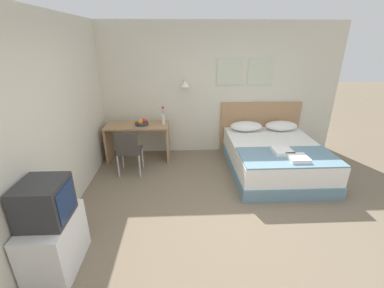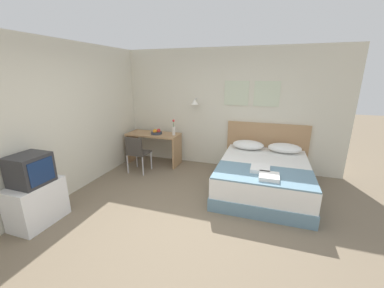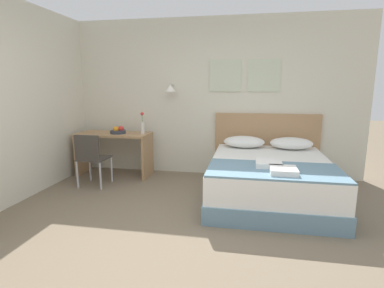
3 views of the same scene
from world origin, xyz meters
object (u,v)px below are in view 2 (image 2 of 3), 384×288
(desk_chair, at_px, (137,152))
(folded_towel_near_foot, at_px, (260,169))
(pillow_left, at_px, (248,145))
(television, at_px, (30,170))
(desk, at_px, (154,142))
(flower_vase, at_px, (174,129))
(throw_blanket, at_px, (263,175))
(fruit_bowl, at_px, (157,132))
(headboard, at_px, (266,147))
(tv_stand, at_px, (37,203))
(pillow_right, at_px, (285,148))
(folded_towel_mid_bed, at_px, (269,176))
(bed, at_px, (263,177))

(desk_chair, bearing_deg, folded_towel_near_foot, -9.87)
(pillow_left, height_order, television, television)
(folded_towel_near_foot, xyz_separation_m, desk, (-2.52, 1.12, -0.09))
(flower_vase, bearing_deg, desk_chair, -130.95)
(throw_blanket, xyz_separation_m, television, (-3.05, -1.46, 0.27))
(desk_chair, relative_size, fruit_bowl, 3.18)
(headboard, bearing_deg, folded_towel_near_foot, -92.10)
(desk_chair, distance_m, flower_vase, 0.98)
(throw_blanket, distance_m, desk, 2.86)
(tv_stand, relative_size, television, 1.54)
(folded_towel_near_foot, distance_m, flower_vase, 2.31)
(pillow_right, distance_m, desk_chair, 3.10)
(folded_towel_mid_bed, height_order, tv_stand, folded_towel_mid_bed)
(desk_chair, bearing_deg, pillow_left, 17.84)
(pillow_right, height_order, folded_towel_mid_bed, pillow_right)
(headboard, relative_size, throw_blanket, 1.11)
(flower_vase, bearing_deg, bed, -18.61)
(desk, distance_m, fruit_bowl, 0.29)
(pillow_right, relative_size, desk, 0.52)
(bed, relative_size, pillow_right, 3.07)
(flower_vase, bearing_deg, folded_towel_near_foot, -29.48)
(folded_towel_near_foot, height_order, television, television)
(pillow_right, distance_m, tv_stand, 4.42)
(folded_towel_mid_bed, relative_size, tv_stand, 0.43)
(throw_blanket, distance_m, desk_chair, 2.71)
(television, bearing_deg, desk_chair, 78.66)
(folded_towel_mid_bed, bearing_deg, pillow_left, 107.26)
(flower_vase, bearing_deg, pillow_left, 1.80)
(pillow_left, xyz_separation_m, flower_vase, (-1.69, -0.05, 0.22))
(pillow_left, relative_size, folded_towel_near_foot, 1.93)
(headboard, xyz_separation_m, throw_blanket, (0.00, -1.61, 0.03))
(throw_blanket, distance_m, folded_towel_near_foot, 0.16)
(pillow_left, xyz_separation_m, desk, (-2.21, -0.07, -0.13))
(fruit_bowl, xyz_separation_m, tv_stand, (-0.58, -2.69, -0.48))
(fruit_bowl, height_order, television, television)
(throw_blanket, xyz_separation_m, folded_towel_mid_bed, (0.09, -0.14, 0.04))
(throw_blanket, xyz_separation_m, flower_vase, (-2.05, 1.27, 0.31))
(folded_towel_near_foot, bearing_deg, desk_chair, 170.13)
(bed, distance_m, tv_stand, 3.68)
(throw_blanket, relative_size, desk, 1.24)
(desk, bearing_deg, folded_towel_near_foot, -23.91)
(pillow_left, bearing_deg, fruit_bowl, -177.40)
(bed, relative_size, tv_stand, 2.84)
(desk_chair, bearing_deg, folded_towel_mid_bed, -14.95)
(tv_stand, bearing_deg, flower_vase, 69.81)
(bed, height_order, pillow_left, pillow_left)
(pillow_left, distance_m, television, 3.88)
(pillow_right, height_order, flower_vase, flower_vase)
(headboard, bearing_deg, tv_stand, -134.90)
(folded_towel_near_foot, bearing_deg, folded_towel_mid_bed, -62.93)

